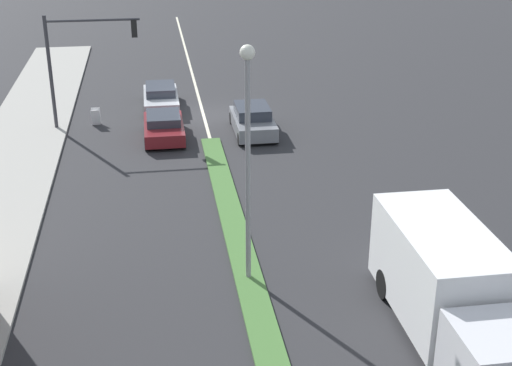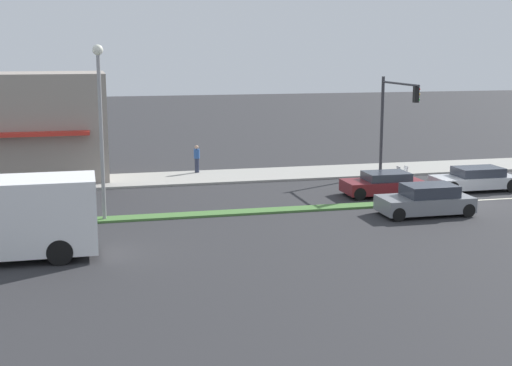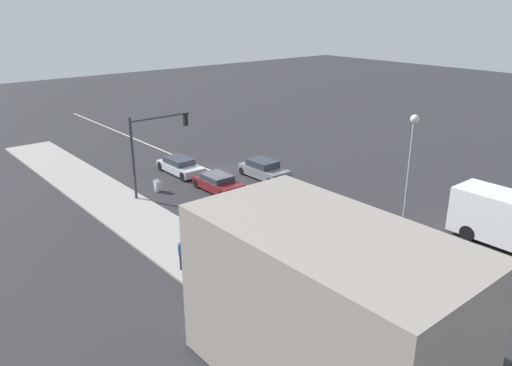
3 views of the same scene
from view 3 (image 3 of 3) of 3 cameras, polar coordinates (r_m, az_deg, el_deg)
ground_plane at (r=28.08m, az=17.56°, el=-7.91°), size 160.00×160.00×0.00m
sidewalk_right at (r=21.60m, az=4.98°, el=-15.80°), size 4.00×73.00×0.12m
lane_marking_center at (r=39.65m, az=-4.55°, el=1.15°), size 0.16×60.00×0.01m
building_corner_store at (r=17.19m, az=7.98°, el=-14.17°), size 5.81×9.55×5.86m
traffic_signal_main at (r=34.52m, az=-11.90°, el=4.72°), size 4.59×0.34×5.60m
street_lamp at (r=26.70m, az=17.15°, el=1.81°), size 0.44×0.44×7.37m
pedestrian at (r=25.14m, az=-8.49°, el=-8.04°), size 0.34×0.34×1.61m
warning_aframe_sign at (r=36.16m, az=-11.15°, el=-0.32°), size 0.45×0.53×0.84m
sedan_silver at (r=39.76m, az=-8.66°, el=1.95°), size 1.88×4.32×1.23m
suv_grey at (r=38.33m, az=0.90°, el=1.57°), size 1.92×4.10×1.36m
sedan_maroon at (r=35.69m, az=-4.33°, el=0.00°), size 1.91×3.95×1.18m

